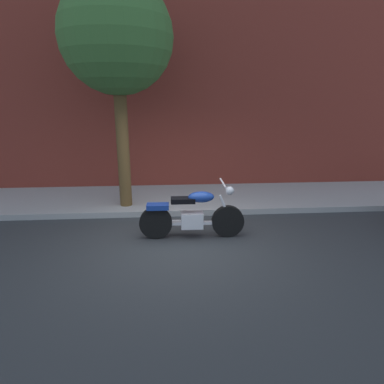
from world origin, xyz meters
The scene contains 5 objects.
ground_plane centered at (0.00, 0.00, 0.00)m, with size 60.00×60.00×0.00m, color #303335.
sidewalk centered at (0.00, 2.72, 0.07)m, with size 18.55×2.43×0.14m, color #A1A1A1.
building_facade centered at (0.00, 4.19, 4.54)m, with size 18.55×0.50×9.09m, color maroon.
motorcycle centered at (0.28, 0.28, 0.47)m, with size 2.11×0.70×1.15m.
street_tree centered at (-1.25, 2.06, 3.99)m, with size 2.51×2.51×5.29m.
Camera 1 is at (-0.17, -5.87, 2.75)m, focal length 30.60 mm.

